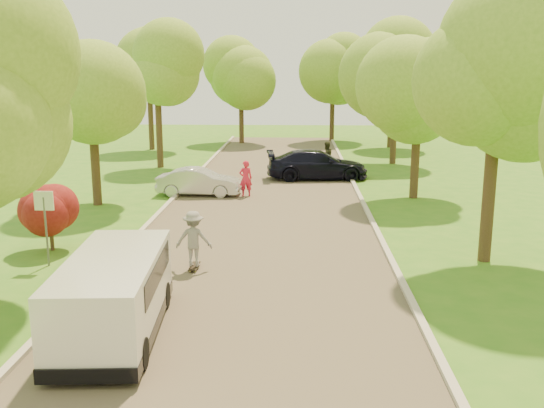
% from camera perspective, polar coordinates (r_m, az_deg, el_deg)
% --- Properties ---
extents(ground, '(100.00, 100.00, 0.00)m').
position_cam_1_polar(ground, '(13.50, -3.34, -11.45)').
color(ground, '#35741B').
rests_on(ground, ground).
extents(road, '(8.00, 60.00, 0.01)m').
position_cam_1_polar(road, '(21.04, -1.18, -2.59)').
color(road, '#4C4438').
rests_on(road, ground).
extents(curb_left, '(0.18, 60.00, 0.12)m').
position_cam_1_polar(curb_left, '(21.65, -11.95, -2.27)').
color(curb_left, '#B2AD9E').
rests_on(curb_left, ground).
extents(curb_right, '(0.18, 60.00, 0.12)m').
position_cam_1_polar(curb_right, '(21.16, 9.84, -2.53)').
color(curb_right, '#B2AD9E').
rests_on(curb_right, ground).
extents(street_sign, '(0.55, 0.06, 2.17)m').
position_cam_1_polar(street_sign, '(18.18, -20.61, -0.75)').
color(street_sign, '#59595E').
rests_on(street_sign, ground).
extents(red_shrub, '(1.70, 1.70, 1.95)m').
position_cam_1_polar(red_shrub, '(19.81, -20.17, -1.05)').
color(red_shrub, '#382619').
rests_on(red_shrub, ground).
extents(tree_l_midb, '(4.30, 4.20, 6.62)m').
position_cam_1_polar(tree_l_midb, '(25.61, -16.29, 10.00)').
color(tree_l_midb, '#382619').
rests_on(tree_l_midb, ground).
extents(tree_l_far, '(4.92, 4.80, 7.79)m').
position_cam_1_polar(tree_l_far, '(35.12, -10.45, 12.26)').
color(tree_l_far, '#382619').
rests_on(tree_l_far, ground).
extents(tree_r_mida, '(5.13, 5.00, 7.95)m').
position_cam_1_polar(tree_r_mida, '(18.20, 21.25, 11.86)').
color(tree_r_mida, '#382619').
rests_on(tree_r_mida, ground).
extents(tree_r_midb, '(4.51, 4.40, 7.01)m').
position_cam_1_polar(tree_r_midb, '(26.81, 14.09, 10.84)').
color(tree_r_midb, '#382619').
rests_on(tree_r_midb, ground).
extents(tree_r_far, '(5.33, 5.20, 8.34)m').
position_cam_1_polar(tree_r_far, '(36.76, 12.02, 12.77)').
color(tree_r_far, '#382619').
rests_on(tree_r_far, ground).
extents(tree_bg_a, '(5.12, 5.00, 7.72)m').
position_cam_1_polar(tree_bg_a, '(43.46, -11.23, 12.03)').
color(tree_bg_a, '#382619').
rests_on(tree_bg_a, ground).
extents(tree_bg_b, '(5.12, 5.00, 7.95)m').
position_cam_1_polar(tree_bg_b, '(44.81, 11.59, 12.31)').
color(tree_bg_b, '#382619').
rests_on(tree_bg_b, ground).
extents(tree_bg_c, '(4.92, 4.80, 7.33)m').
position_cam_1_polar(tree_bg_c, '(46.46, -2.68, 11.90)').
color(tree_bg_c, '#382619').
rests_on(tree_bg_c, ground).
extents(tree_bg_d, '(5.12, 5.00, 7.72)m').
position_cam_1_polar(tree_bg_d, '(48.36, 6.03, 12.22)').
color(tree_bg_d, '#382619').
rests_on(tree_bg_d, ground).
extents(minivan, '(2.12, 4.70, 1.71)m').
position_cam_1_polar(minivan, '(13.17, -14.63, -8.25)').
color(minivan, silver).
rests_on(minivan, ground).
extents(silver_sedan, '(3.76, 1.43, 1.22)m').
position_cam_1_polar(silver_sedan, '(27.19, -6.89, 2.09)').
color(silver_sedan, '#B6B6BB').
rests_on(silver_sedan, ground).
extents(dark_sedan, '(5.31, 2.55, 1.49)m').
position_cam_1_polar(dark_sedan, '(31.15, 4.26, 3.71)').
color(dark_sedan, black).
rests_on(dark_sedan, ground).
extents(longboard, '(0.23, 0.81, 0.09)m').
position_cam_1_polar(longboard, '(17.23, -7.31, -5.84)').
color(longboard, black).
rests_on(longboard, ground).
extents(skateboarder, '(1.02, 0.60, 1.57)m').
position_cam_1_polar(skateboarder, '(16.99, -7.39, -3.27)').
color(skateboarder, gray).
rests_on(skateboarder, longboard).
extents(person_striped, '(0.67, 0.53, 1.60)m').
position_cam_1_polar(person_striped, '(26.76, -2.49, 2.41)').
color(person_striped, red).
rests_on(person_striped, ground).
extents(person_olive, '(1.01, 0.96, 1.64)m').
position_cam_1_polar(person_olive, '(33.62, 5.15, 4.47)').
color(person_olive, '#30341F').
rests_on(person_olive, ground).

